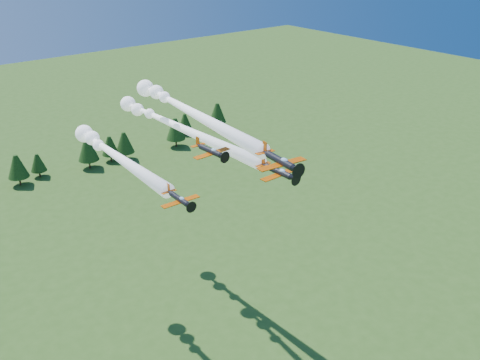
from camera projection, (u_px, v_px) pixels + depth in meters
plane_lead at (187, 109)px, 102.65m from camera, size 11.44×55.00×3.70m
plane_left at (113, 153)px, 102.97m from camera, size 6.74×43.39×3.70m
plane_right at (175, 125)px, 116.08m from camera, size 8.27×59.22×3.70m
plane_slot at (211, 151)px, 94.09m from camera, size 7.52×8.18×2.65m
treeline at (32, 163)px, 181.81m from camera, size 170.92×17.18×11.79m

